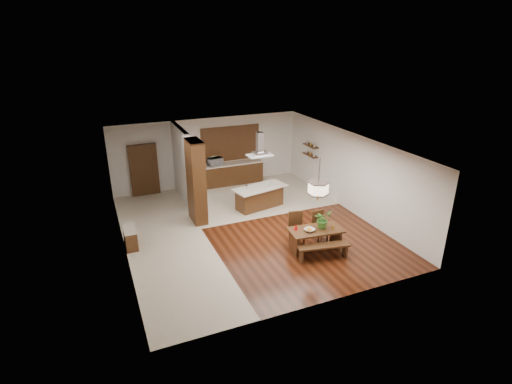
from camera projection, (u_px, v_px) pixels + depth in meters
name	position (u px, v px, depth m)	size (l,w,h in m)	color
room_shell	(247.00, 170.00, 12.80)	(9.00, 9.04, 2.92)	#321409
tile_hallway	(167.00, 243.00, 12.56)	(2.50, 9.00, 0.01)	beige
tile_kitchen	(253.00, 196.00, 16.16)	(5.50, 4.00, 0.01)	beige
soffit_band	(247.00, 145.00, 12.50)	(8.00, 9.00, 0.02)	#412210
partition_pier	(196.00, 182.00, 13.54)	(0.45, 1.00, 2.90)	#321D0E
partition_stub	(182.00, 164.00, 15.34)	(0.18, 2.40, 2.90)	silver
hallway_console	(130.00, 238.00, 12.23)	(0.37, 0.88, 0.63)	#321D0E
hallway_doorway	(144.00, 170.00, 15.95)	(1.10, 0.20, 2.10)	#321D0E
rear_counter	(233.00, 173.00, 17.34)	(2.60, 0.62, 0.95)	#321D0E
kitchen_window	(230.00, 143.00, 17.09)	(2.60, 0.08, 1.50)	#A66531
shelf_lower	(310.00, 155.00, 16.68)	(0.26, 0.90, 0.04)	#321D0E
shelf_upper	(311.00, 146.00, 16.53)	(0.26, 0.90, 0.04)	#321D0E
dining_table	(315.00, 234.00, 12.05)	(1.68, 0.97, 0.67)	#321D0E
dining_bench	(323.00, 252.00, 11.64)	(1.54, 0.34, 0.43)	#321D0E
dining_chair_left	(297.00, 229.00, 12.37)	(0.45, 0.45, 1.02)	#321D0E
dining_chair_right	(320.00, 226.00, 12.60)	(0.42, 0.42, 0.95)	#321D0E
pendant_lantern	(319.00, 180.00, 11.40)	(0.64, 0.64, 1.31)	beige
foliage_plant	(323.00, 219.00, 11.98)	(0.50, 0.44, 0.56)	#397025
fruit_bowl	(309.00, 230.00, 11.86)	(0.31, 0.31, 0.08)	beige
napkin_cone	(296.00, 227.00, 11.91)	(0.13, 0.13, 0.20)	#AD0E0C
gold_ornament	(333.00, 227.00, 12.01)	(0.07, 0.07, 0.10)	gold
kitchen_island	(260.00, 197.00, 14.97)	(2.17, 1.29, 0.84)	#321D0E
range_hood	(260.00, 144.00, 14.22)	(0.90, 0.55, 0.87)	silver
island_cup	(271.00, 185.00, 14.87)	(0.11, 0.11, 0.09)	silver
microwave	(215.00, 161.00, 16.80)	(0.59, 0.40, 0.33)	#B2B5B9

